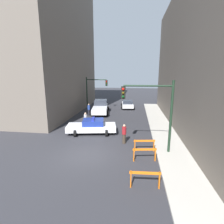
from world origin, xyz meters
TOP-DOWN VIEW (x-y plane):
  - ground_plane at (0.00, 0.00)m, footprint 120.00×120.00m
  - sidewalk_right at (6.20, 0.00)m, footprint 2.40×44.00m
  - building_corner_left at (-12.00, 14.00)m, footprint 14.00×20.00m
  - traffic_light_near at (4.73, 1.15)m, footprint 3.64×0.35m
  - traffic_light_far at (-3.30, 15.97)m, footprint 3.44×0.35m
  - police_car at (-0.77, 4.64)m, footprint 4.95×2.86m
  - white_truck at (-1.72, 13.44)m, footprint 3.09×5.62m
  - parked_car_near at (2.07, 17.96)m, footprint 2.52×4.44m
  - pedestrian_crossing at (-1.92, 6.45)m, footprint 0.37×0.37m
  - pedestrian_corner at (-3.03, 11.88)m, footprint 0.51×0.51m
  - pedestrian_sidewalk at (2.52, 2.55)m, footprint 0.50×0.50m
  - barrier_front at (3.97, -3.15)m, footprint 1.60×0.26m
  - barrier_mid at (4.08, -0.30)m, footprint 1.59×0.40m
  - barrier_back at (4.13, 1.24)m, footprint 1.59×0.38m

SIDE VIEW (x-z plane):
  - ground_plane at x=0.00m, z-range 0.00..0.00m
  - sidewalk_right at x=6.20m, z-range 0.00..0.12m
  - barrier_front at x=3.97m, z-range 0.17..1.07m
  - barrier_mid at x=4.08m, z-range 0.17..1.07m
  - barrier_back at x=4.13m, z-range 0.17..1.07m
  - parked_car_near at x=2.07m, z-range 0.02..1.33m
  - police_car at x=-0.77m, z-range -0.04..1.48m
  - pedestrian_crossing at x=-1.92m, z-range 0.03..1.69m
  - pedestrian_corner at x=-3.03m, z-range 0.03..1.69m
  - pedestrian_sidewalk at x=2.52m, z-range 0.03..1.69m
  - white_truck at x=-1.72m, z-range -0.04..1.86m
  - traffic_light_far at x=-3.30m, z-range 0.80..6.00m
  - traffic_light_near at x=4.73m, z-range 0.93..6.13m
  - building_corner_left at x=-12.00m, z-range 0.00..25.84m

